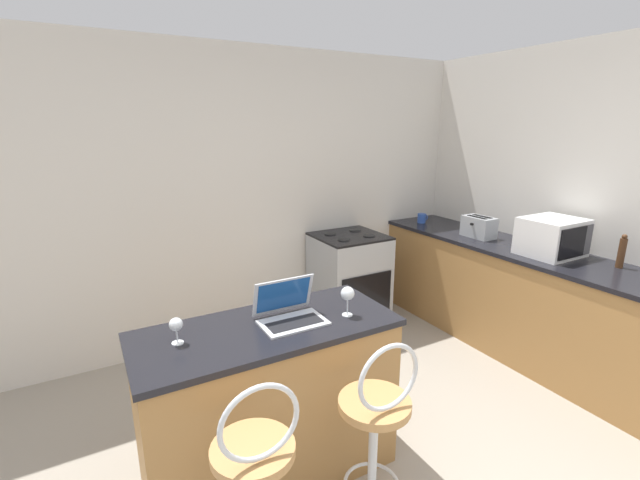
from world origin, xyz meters
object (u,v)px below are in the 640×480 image
at_px(laptop, 289,310).
at_px(wine_glass_short, 176,326).
at_px(wine_glass_tall, 348,294).
at_px(bar_stool_far, 375,442).
at_px(mug_blue, 422,218).
at_px(stove_range, 349,281).
at_px(toaster, 479,227).
at_px(pepper_mill, 622,252).
at_px(microwave, 552,237).

bearing_deg(laptop, wine_glass_short, 177.17).
relative_size(laptop, wine_glass_tall, 2.05).
xyz_separation_m(bar_stool_far, mug_blue, (2.09, 2.02, 0.48)).
bearing_deg(laptop, wine_glass_tall, -19.41).
relative_size(stove_range, wine_glass_short, 7.04).
bearing_deg(wine_glass_short, laptop, -2.83).
bearing_deg(wine_glass_tall, toaster, 22.68).
height_order(mug_blue, wine_glass_short, wine_glass_short).
relative_size(stove_range, mug_blue, 8.88).
bearing_deg(toaster, laptop, -162.48).
height_order(toaster, mug_blue, toaster).
distance_m(bar_stool_far, stove_range, 2.24).
xyz_separation_m(pepper_mill, wine_glass_tall, (-2.19, 0.29, 0.00)).
bearing_deg(bar_stool_far, wine_glass_tall, 73.78).
distance_m(bar_stool_far, pepper_mill, 2.40).
distance_m(microwave, wine_glass_tall, 2.05).
distance_m(pepper_mill, wine_glass_short, 3.10).
bearing_deg(mug_blue, bar_stool_far, -135.92).
relative_size(wine_glass_tall, wine_glass_short, 1.26).
bearing_deg(wine_glass_short, mug_blue, 26.53).
bearing_deg(microwave, wine_glass_tall, -175.71).
bearing_deg(mug_blue, wine_glass_tall, -141.51).
bearing_deg(wine_glass_short, pepper_mill, -7.96).
bearing_deg(microwave, pepper_mill, -72.24).
bearing_deg(laptop, pepper_mill, -9.14).
height_order(microwave, pepper_mill, microwave).
xyz_separation_m(bar_stool_far, microwave, (2.18, 0.62, 0.58)).
bearing_deg(pepper_mill, toaster, 99.96).
height_order(toaster, pepper_mill, pepper_mill).
bearing_deg(laptop, toaster, 17.52).
distance_m(toaster, wine_glass_tall, 2.16).
bearing_deg(stove_range, mug_blue, 4.42).
height_order(bar_stool_far, wine_glass_short, wine_glass_short).
bearing_deg(pepper_mill, laptop, 170.86).
bearing_deg(microwave, wine_glass_short, -179.66).
height_order(microwave, stove_range, microwave).
height_order(microwave, mug_blue, microwave).
xyz_separation_m(stove_range, mug_blue, (0.97, 0.07, 0.51)).
bearing_deg(microwave, mug_blue, 93.95).
relative_size(microwave, pepper_mill, 1.78).
distance_m(laptop, pepper_mill, 2.53).
height_order(toaster, wine_glass_tall, toaster).
bearing_deg(bar_stool_far, wine_glass_short, 140.91).
xyz_separation_m(toaster, mug_blue, (-0.04, 0.72, -0.05)).
relative_size(microwave, mug_blue, 4.29).
distance_m(laptop, wine_glass_short, 0.58).
relative_size(bar_stool_far, pepper_mill, 4.14).
bearing_deg(toaster, wine_glass_short, -166.39).
relative_size(microwave, wine_glass_short, 3.40).
bearing_deg(bar_stool_far, microwave, 15.95).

